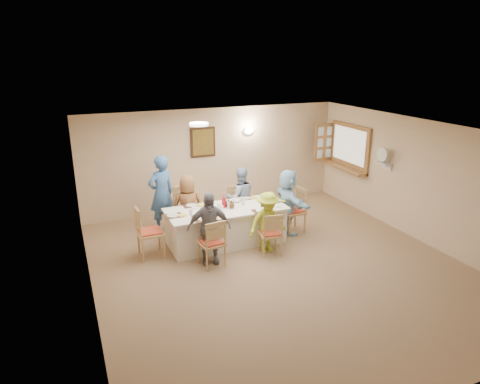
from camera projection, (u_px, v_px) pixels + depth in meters
name	position (u px, v px, depth m)	size (l,w,h in m)	color
ground	(279.00, 267.00, 7.87)	(7.00, 7.00, 0.00)	#A48060
room_walls	(282.00, 188.00, 7.40)	(7.00, 7.00, 7.00)	beige
wall_picture	(203.00, 142.00, 10.27)	(0.62, 0.05, 0.72)	black
wall_sconce	(249.00, 131.00, 10.63)	(0.26, 0.09, 0.18)	white
ceiling_light	(199.00, 124.00, 8.05)	(0.36, 0.36, 0.05)	white
serving_hatch	(350.00, 147.00, 10.69)	(0.06, 1.50, 1.15)	olive
hatch_sill	(344.00, 168.00, 10.81)	(0.30, 1.50, 0.05)	olive
shutter_door	(324.00, 142.00, 11.26)	(0.55, 0.04, 1.00)	olive
fan_shelf	(384.00, 164.00, 9.51)	(0.22, 0.36, 0.03)	white
desk_fan	(383.00, 157.00, 9.45)	(0.30, 0.30, 0.28)	#A5A5A8
dining_table	(226.00, 226.00, 8.74)	(2.42, 1.02, 0.76)	white
chair_back_left	(187.00, 211.00, 9.18)	(0.49, 0.49, 1.03)	tan
chair_back_right	(238.00, 206.00, 9.64)	(0.43, 0.43, 0.89)	tan
chair_front_left	(211.00, 242.00, 7.79)	(0.45, 0.45, 0.93)	tan
chair_front_right	(270.00, 233.00, 8.24)	(0.42, 0.42, 0.88)	tan
chair_left_end	(150.00, 232.00, 8.13)	(0.49, 0.49, 1.02)	tan
chair_right_end	(293.00, 210.00, 9.28)	(0.47, 0.47, 0.98)	tan
diner_back_left	(188.00, 206.00, 9.03)	(0.70, 0.50, 1.33)	brown
diner_back_right	(240.00, 198.00, 9.46)	(0.74, 0.61, 1.39)	#8A9EBD
diner_front_left	(209.00, 228.00, 7.83)	(0.86, 0.48, 1.38)	slate
diner_front_right	(268.00, 222.00, 8.29)	(0.83, 0.52, 1.23)	#BDD530
diner_right_end	(288.00, 202.00, 9.16)	(0.47, 1.33, 1.42)	#AADCF5
caregiver	(161.00, 194.00, 9.21)	(0.72, 0.59, 1.70)	#3D6CAE
placemat_fl	(204.00, 220.00, 8.03)	(0.37, 0.28, 0.01)	#472B19
plate_fl	(204.00, 219.00, 8.03)	(0.24, 0.24, 0.01)	white
napkin_fl	(214.00, 219.00, 8.05)	(0.14, 0.14, 0.01)	yellow
placemat_fr	(262.00, 211.00, 8.48)	(0.37, 0.28, 0.01)	#472B19
plate_fr	(262.00, 210.00, 8.47)	(0.24, 0.24, 0.01)	white
napkin_fr	(271.00, 210.00, 8.50)	(0.14, 0.14, 0.01)	yellow
placemat_bl	(191.00, 206.00, 8.77)	(0.34, 0.25, 0.01)	#472B19
plate_bl	(191.00, 205.00, 8.77)	(0.22, 0.22, 0.01)	white
napkin_bl	(201.00, 205.00, 8.79)	(0.15, 0.15, 0.01)	yellow
placemat_br	(245.00, 198.00, 9.21)	(0.34, 0.26, 0.01)	#472B19
plate_br	(245.00, 198.00, 9.21)	(0.23, 0.23, 0.01)	white
napkin_br	(254.00, 198.00, 9.23)	(0.15, 0.15, 0.01)	yellow
placemat_le	(173.00, 216.00, 8.22)	(0.37, 0.28, 0.01)	#472B19
plate_le	(173.00, 215.00, 8.21)	(0.23, 0.23, 0.01)	white
napkin_le	(183.00, 215.00, 8.24)	(0.14, 0.14, 0.01)	yellow
placemat_re	(275.00, 201.00, 9.04)	(0.33, 0.24, 0.01)	#472B19
plate_re	(275.00, 201.00, 9.03)	(0.25, 0.25, 0.02)	white
napkin_re	(284.00, 200.00, 9.06)	(0.15, 0.15, 0.01)	yellow
teacup_a	(194.00, 217.00, 8.02)	(0.12, 0.12, 0.10)	white
teacup_b	(236.00, 197.00, 9.21)	(0.09, 0.09, 0.08)	white
bowl_a	(218.00, 214.00, 8.27)	(0.26, 0.26, 0.05)	white
bowl_b	(236.00, 200.00, 8.98)	(0.27, 0.27, 0.07)	white
condiment_ketchup	(224.00, 202.00, 8.63)	(0.12, 0.12, 0.26)	red
condiment_brown	(228.00, 203.00, 8.66)	(0.10, 0.10, 0.19)	#543416
condiment_malt	(232.00, 204.00, 8.62)	(0.15, 0.15, 0.16)	#543416
drinking_glass	(218.00, 206.00, 8.59)	(0.06, 0.06, 0.09)	silver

